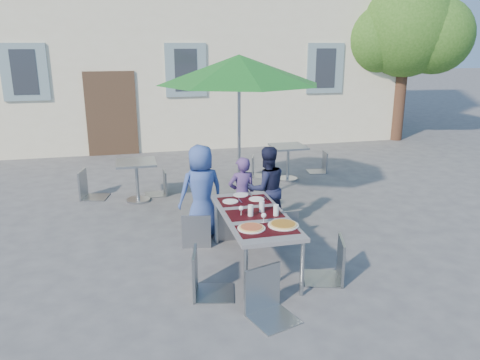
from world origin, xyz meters
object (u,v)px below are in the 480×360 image
object	(u,v)px
chair_3	(204,246)
chair_4	(334,234)
bg_chair_l_0	(87,167)
bg_chair_r_1	(321,150)
cafe_table_1	(288,156)
chair_1	(228,201)
pizza_near_left	(251,228)
chair_0	(196,210)
chair_5	(269,265)
cafe_table_0	(137,174)
bg_chair_r_0	(159,168)
pizza_near_right	(283,224)
patio_umbrella	(239,71)
dining_table	(255,218)
child_1	(242,195)
child_0	(201,191)
bg_chair_l_1	(257,154)
child_2	(266,189)
chair_2	(285,207)

from	to	relation	value
chair_3	chair_4	bearing A→B (deg)	-0.97
bg_chair_l_0	bg_chair_r_1	world-z (taller)	bg_chair_l_0
cafe_table_1	chair_1	bearing A→B (deg)	-124.84
pizza_near_left	cafe_table_1	distance (m)	4.78
chair_0	bg_chair_r_1	world-z (taller)	chair_0
chair_0	chair_5	world-z (taller)	chair_5
chair_1	bg_chair_r_1	distance (m)	4.37
cafe_table_0	cafe_table_1	size ratio (longest dim) A/B	1.01
chair_0	bg_chair_r_1	xyz separation A→B (m)	(3.43, 3.40, -0.03)
bg_chair_l_0	bg_chair_r_0	world-z (taller)	bg_chair_l_0
bg_chair_r_1	cafe_table_0	bearing A→B (deg)	-164.98
chair_3	bg_chair_l_0	distance (m)	4.41
bg_chair_l_0	pizza_near_right	bearing A→B (deg)	-57.83
pizza_near_left	patio_umbrella	distance (m)	3.38
chair_4	bg_chair_r_0	world-z (taller)	chair_4
bg_chair_l_0	chair_5	bearing A→B (deg)	-65.54
dining_table	bg_chair_r_1	bearing A→B (deg)	56.87
cafe_table_1	pizza_near_left	bearing A→B (deg)	-114.79
chair_0	chair_4	xyz separation A→B (m)	(1.49, -1.45, 0.06)
bg_chair_l_0	child_1	bearing A→B (deg)	-43.28
dining_table	bg_chair_l_0	size ratio (longest dim) A/B	1.77
chair_3	bg_chair_l_0	bearing A→B (deg)	110.69
pizza_near_left	child_1	world-z (taller)	child_1
cafe_table_0	pizza_near_right	bearing A→B (deg)	-65.69
child_0	chair_5	xyz separation A→B (m)	(0.33, -2.42, -0.11)
child_1	cafe_table_0	distance (m)	2.46
chair_0	bg_chair_l_1	bearing A→B (deg)	60.89
chair_0	chair_5	xyz separation A→B (m)	(0.47, -2.04, 0.05)
chair_5	dining_table	bearing A→B (deg)	81.74
dining_table	bg_chair_r_1	xyz separation A→B (m)	(2.79, 4.27, -0.17)
pizza_near_right	child_2	xyz separation A→B (m)	(0.32, 1.73, -0.09)
chair_5	cafe_table_1	world-z (taller)	chair_5
chair_0	patio_umbrella	world-z (taller)	patio_umbrella
pizza_near_right	bg_chair_r_0	xyz separation A→B (m)	(-1.20, 3.95, -0.23)
pizza_near_left	bg_chair_l_1	xyz separation A→B (m)	(1.43, 4.76, -0.26)
pizza_near_left	bg_chair_l_0	size ratio (longest dim) A/B	0.32
dining_table	bg_chair_l_1	bearing A→B (deg)	73.66
bg_chair_r_0	cafe_table_1	distance (m)	2.82
chair_0	bg_chair_l_0	distance (m)	3.18
pizza_near_left	bg_chair_r_1	size ratio (longest dim) A/B	0.37
dining_table	cafe_table_1	size ratio (longest dim) A/B	2.42
chair_0	bg_chair_l_0	size ratio (longest dim) A/B	0.91
pizza_near_left	chair_3	distance (m)	0.61
cafe_table_0	cafe_table_1	xyz separation A→B (m)	(3.24, 0.70, -0.01)
dining_table	bg_chair_r_0	xyz separation A→B (m)	(-0.97, 3.46, -0.16)
chair_2	chair_0	bearing A→B (deg)	179.04
chair_1	bg_chair_l_1	bearing A→B (deg)	66.84
cafe_table_1	bg_chair_l_1	distance (m)	0.72
child_2	bg_chair_r_1	xyz separation A→B (m)	(2.25, 3.03, -0.15)
pizza_near_right	chair_0	size ratio (longest dim) A/B	0.39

